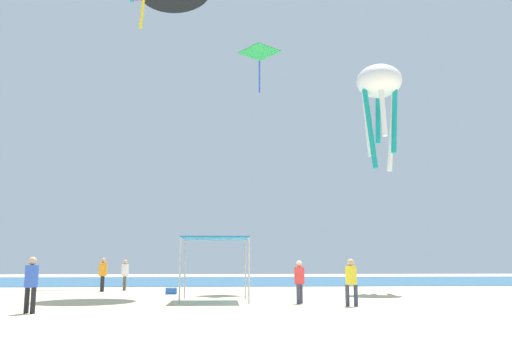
{
  "coord_description": "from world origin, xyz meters",
  "views": [
    {
      "loc": [
        -3.07,
        -21.31,
        1.6
      ],
      "look_at": [
        -0.86,
        12.14,
        7.28
      ],
      "focal_mm": 38.17,
      "sensor_mm": 36.0,
      "label": 1
    }
  ],
  "objects": [
    {
      "name": "kite_octopus_white",
      "position": [
        6.26,
        9.05,
        11.87
      ],
      "size": [
        2.94,
        2.94,
        6.3
      ],
      "rotation": [
        0.0,
        0.0,
        4.6
      ],
      "color": "white"
    },
    {
      "name": "ocean_strip",
      "position": [
        0.0,
        27.77,
        0.01
      ],
      "size": [
        110.0,
        24.54,
        0.03
      ],
      "primitive_type": "cube",
      "color": "#28608C",
      "rests_on": "ground"
    },
    {
      "name": "canopy_tent",
      "position": [
        -3.27,
        1.96,
        2.49
      ],
      "size": [
        2.77,
        3.14,
        2.64
      ],
      "color": "#B2B2B7",
      "rests_on": "ground"
    },
    {
      "name": "person_near_tent",
      "position": [
        -9.58,
        10.05,
        1.09
      ],
      "size": [
        0.44,
        0.48,
        1.86
      ],
      "rotation": [
        0.0,
        0.0,
        1.93
      ],
      "color": "black",
      "rests_on": "ground"
    },
    {
      "name": "person_far_shore",
      "position": [
        -9.07,
        -3.2,
        1.04
      ],
      "size": [
        0.42,
        0.42,
        1.78
      ],
      "rotation": [
        0.0,
        0.0,
        2.53
      ],
      "color": "black",
      "rests_on": "ground"
    },
    {
      "name": "person_leftmost",
      "position": [
        1.81,
        -1.04,
        1.01
      ],
      "size": [
        0.45,
        0.41,
        1.73
      ],
      "rotation": [
        0.0,
        0.0,
        6.03
      ],
      "color": "#33384C",
      "rests_on": "ground"
    },
    {
      "name": "cooler_box",
      "position": [
        -5.52,
        7.23,
        0.18
      ],
      "size": [
        0.57,
        0.37,
        0.35
      ],
      "color": "blue",
      "rests_on": "ground"
    },
    {
      "name": "ground",
      "position": [
        0.0,
        0.0,
        -0.05
      ],
      "size": [
        110.0,
        110.0,
        0.1
      ],
      "primitive_type": "cube",
      "color": "beige"
    },
    {
      "name": "person_central",
      "position": [
        -8.56,
        11.22,
        1.03
      ],
      "size": [
        0.42,
        0.46,
        1.76
      ],
      "rotation": [
        0.0,
        0.0,
        1.83
      ],
      "color": "brown",
      "rests_on": "ground"
    },
    {
      "name": "kite_diamond_green",
      "position": [
        -0.76,
        10.58,
        14.32
      ],
      "size": [
        2.71,
        2.71,
        2.68
      ],
      "rotation": [
        0.0,
        0.0,
        0.65
      ],
      "color": "green"
    },
    {
      "name": "person_rightmost",
      "position": [
        0.07,
        0.32,
        0.98
      ],
      "size": [
        0.4,
        0.41,
        1.67
      ],
      "rotation": [
        0.0,
        0.0,
        4.22
      ],
      "color": "#33384C",
      "rests_on": "ground"
    }
  ]
}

